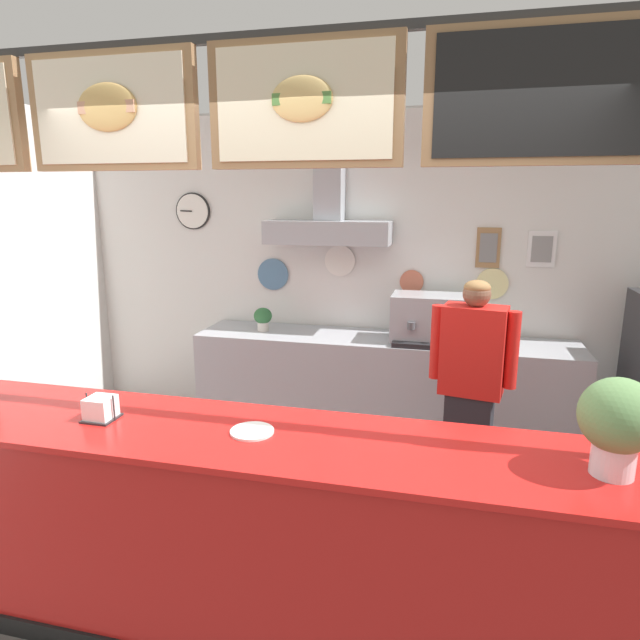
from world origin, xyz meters
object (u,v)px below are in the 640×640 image
(potted_thyme, at_px, (263,318))
(basil_vase, at_px, (618,423))
(condiment_plate, at_px, (252,431))
(potted_sage, at_px, (481,327))
(shop_worker, at_px, (470,394))
(espresso_machine, at_px, (428,319))
(napkin_holder, at_px, (101,409))

(potted_thyme, xyz_separation_m, basil_vase, (2.27, -2.33, 0.22))
(potted_thyme, relative_size, condiment_plate, 1.04)
(potted_sage, distance_m, basil_vase, 2.37)
(shop_worker, height_order, espresso_machine, shop_worker)
(espresso_machine, height_order, condiment_plate, espresso_machine)
(napkin_holder, bearing_deg, espresso_machine, 58.08)
(shop_worker, bearing_deg, potted_sage, -84.41)
(potted_sage, bearing_deg, shop_worker, -95.22)
(potted_thyme, bearing_deg, condiment_plate, -71.52)
(espresso_machine, distance_m, potted_sage, 0.43)
(shop_worker, relative_size, potted_thyme, 7.62)
(potted_sage, bearing_deg, potted_thyme, 179.92)
(potted_sage, height_order, basil_vase, basil_vase)
(espresso_machine, xyz_separation_m, condiment_plate, (-0.68, -2.28, -0.06))
(potted_thyme, bearing_deg, potted_sage, -0.08)
(shop_worker, xyz_separation_m, espresso_machine, (-0.33, 1.03, 0.25))
(shop_worker, relative_size, condiment_plate, 7.90)
(basil_vase, bearing_deg, espresso_machine, 109.54)
(napkin_holder, xyz_separation_m, condiment_plate, (0.76, 0.03, -0.05))
(basil_vase, bearing_deg, shop_worker, 110.87)
(napkin_holder, height_order, condiment_plate, napkin_holder)
(basil_vase, relative_size, napkin_holder, 2.55)
(basil_vase, xyz_separation_m, napkin_holder, (-2.26, -0.00, -0.16))
(shop_worker, height_order, potted_thyme, shop_worker)
(basil_vase, bearing_deg, potted_thyme, 134.20)
(shop_worker, bearing_deg, napkin_holder, 46.82)
(espresso_machine, xyz_separation_m, basil_vase, (0.82, -2.31, 0.15))
(potted_thyme, relative_size, napkin_holder, 1.36)
(shop_worker, bearing_deg, condiment_plate, 62.08)
(potted_thyme, height_order, napkin_holder, napkin_holder)
(potted_thyme, height_order, basil_vase, basil_vase)
(espresso_machine, relative_size, napkin_holder, 3.83)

